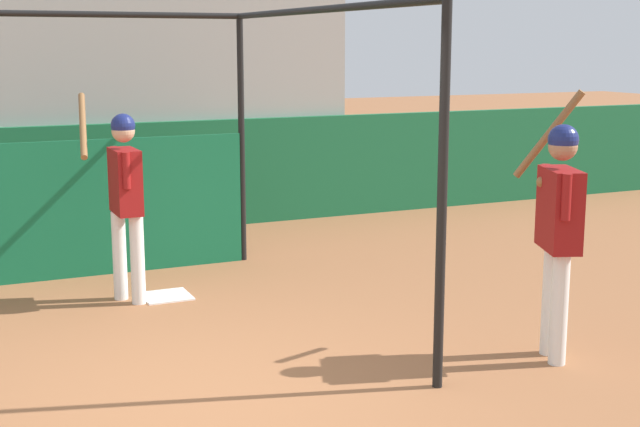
{
  "coord_description": "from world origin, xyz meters",
  "views": [
    {
      "loc": [
        -1.61,
        -5.48,
        2.39
      ],
      "look_at": [
        1.38,
        1.18,
        0.99
      ],
      "focal_mm": 50.0,
      "sensor_mm": 36.0,
      "label": 1
    }
  ],
  "objects": [
    {
      "name": "ground_plane",
      "position": [
        0.0,
        0.0,
        0.0
      ],
      "size": [
        60.0,
        60.0,
        0.0
      ],
      "primitive_type": "plane",
      "color": "#935B38"
    },
    {
      "name": "player_batter",
      "position": [
        0.06,
        2.62,
        1.07
      ],
      "size": [
        0.53,
        0.94,
        1.93
      ],
      "rotation": [
        0.0,
        0.0,
        1.58
      ],
      "color": "white",
      "rests_on": "ground"
    },
    {
      "name": "home_plate",
      "position": [
        0.42,
        2.62,
        0.01
      ],
      "size": [
        0.44,
        0.44,
        0.02
      ],
      "color": "white",
      "rests_on": "ground"
    },
    {
      "name": "bleacher_section",
      "position": [
        -0.0,
        7.32,
        1.54
      ],
      "size": [
        7.6,
        3.2,
        3.09
      ],
      "color": "#9E9E99",
      "rests_on": "ground"
    },
    {
      "name": "batting_cage",
      "position": [
        -0.02,
        2.96,
        1.24
      ],
      "size": [
        3.28,
        4.19,
        2.7
      ],
      "color": "black",
      "rests_on": "ground"
    },
    {
      "name": "player_waiting",
      "position": [
        2.7,
        -0.26,
        1.1
      ],
      "size": [
        0.52,
        0.81,
        2.05
      ],
      "rotation": [
        0.0,
        0.0,
        1.2
      ],
      "color": "white",
      "rests_on": "ground"
    },
    {
      "name": "outfield_wall",
      "position": [
        0.0,
        5.66,
        0.7
      ],
      "size": [
        24.0,
        0.12,
        1.41
      ],
      "color": "#196038",
      "rests_on": "ground"
    }
  ]
}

